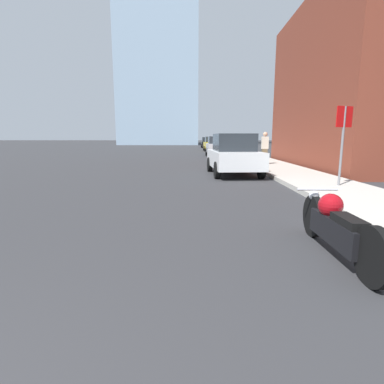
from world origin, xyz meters
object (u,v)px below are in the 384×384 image
(parked_car_yellow, at_px, (212,144))
(stop_sign, at_px, (343,132))
(parked_car_silver, at_px, (217,146))
(motorcycle, at_px, (336,226))
(parked_car_black, at_px, (207,142))
(pedestrian, at_px, (265,148))
(parked_car_white, at_px, (234,155))

(parked_car_yellow, bearing_deg, stop_sign, -86.75)
(parked_car_silver, bearing_deg, stop_sign, -82.19)
(motorcycle, relative_size, parked_car_silver, 0.54)
(motorcycle, distance_m, parked_car_black, 45.64)
(parked_car_silver, xyz_separation_m, pedestrian, (1.95, -9.15, 0.18))
(parked_car_black, distance_m, pedestrian, 33.18)
(stop_sign, bearing_deg, pedestrian, 94.83)
(parked_car_yellow, height_order, stop_sign, stop_sign)
(motorcycle, xyz_separation_m, parked_car_silver, (-0.13, 21.67, 0.46))
(parked_car_black, xyz_separation_m, pedestrian, (2.04, -33.11, 0.22))
(parked_car_black, bearing_deg, parked_car_silver, -90.49)
(parked_car_silver, distance_m, stop_sign, 16.74)
(pedestrian, bearing_deg, stop_sign, -85.17)
(parked_car_silver, distance_m, parked_car_black, 23.96)
(parked_car_yellow, distance_m, pedestrian, 20.39)
(parked_car_white, relative_size, parked_car_black, 0.91)
(parked_car_black, relative_size, pedestrian, 2.65)
(parked_car_silver, distance_m, pedestrian, 9.36)
(parked_car_silver, bearing_deg, parked_car_yellow, 88.51)
(motorcycle, bearing_deg, stop_sign, 64.92)
(parked_car_white, xyz_separation_m, pedestrian, (2.11, 3.55, 0.18))
(motorcycle, xyz_separation_m, parked_car_white, (-0.29, 8.98, 0.46))
(motorcycle, bearing_deg, parked_car_yellow, 90.39)
(motorcycle, height_order, parked_car_yellow, parked_car_yellow)
(parked_car_silver, bearing_deg, pedestrian, -79.01)
(parked_car_yellow, relative_size, parked_car_black, 0.92)
(parked_car_yellow, bearing_deg, motorcycle, -91.81)
(motorcycle, xyz_separation_m, parked_car_yellow, (-0.04, 32.83, 0.44))
(parked_car_silver, relative_size, stop_sign, 1.86)
(parked_car_silver, xyz_separation_m, parked_car_yellow, (0.09, 11.16, -0.02))
(parked_car_yellow, relative_size, pedestrian, 2.44)
(parked_car_white, distance_m, parked_car_black, 36.66)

